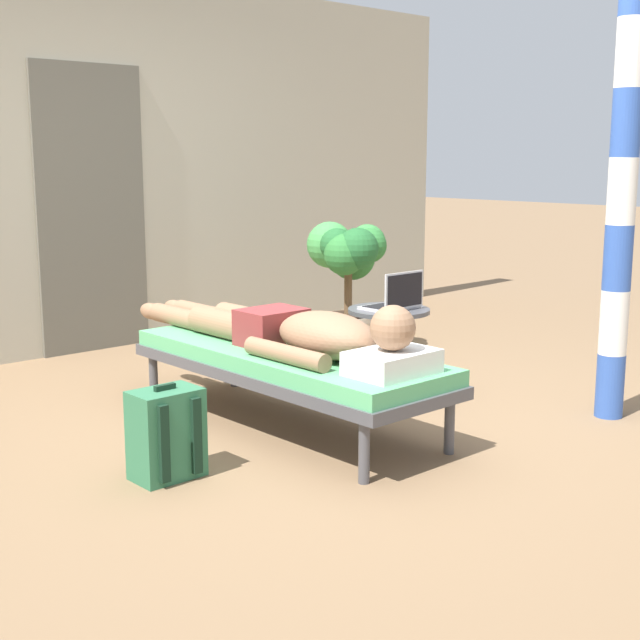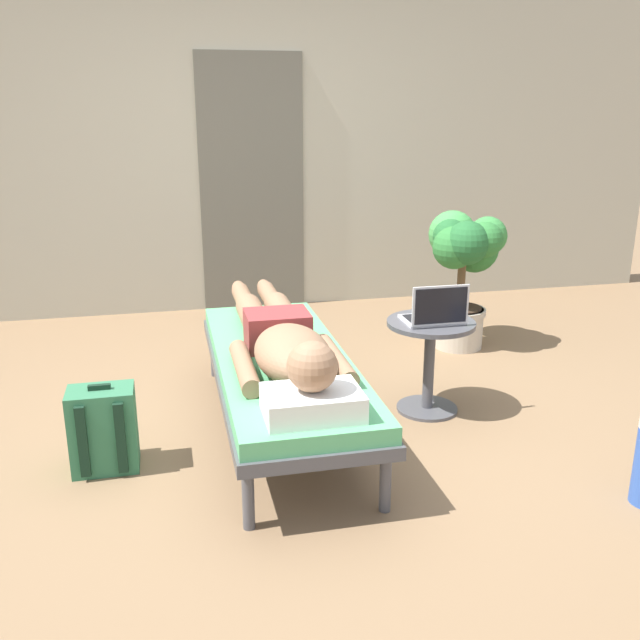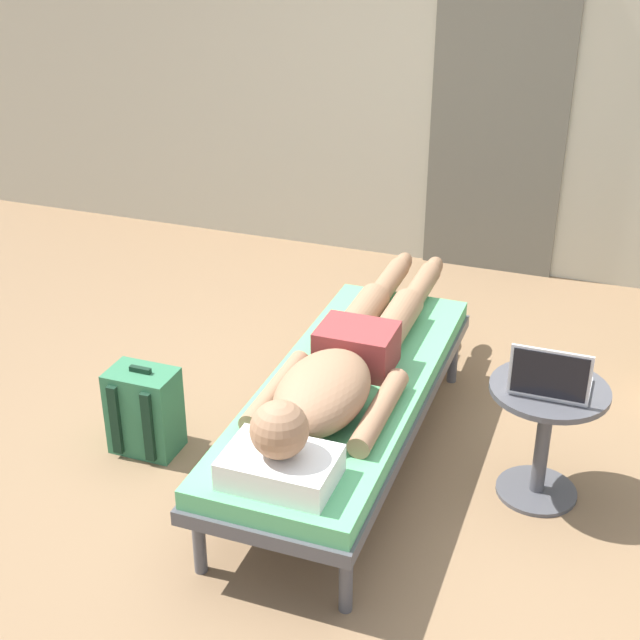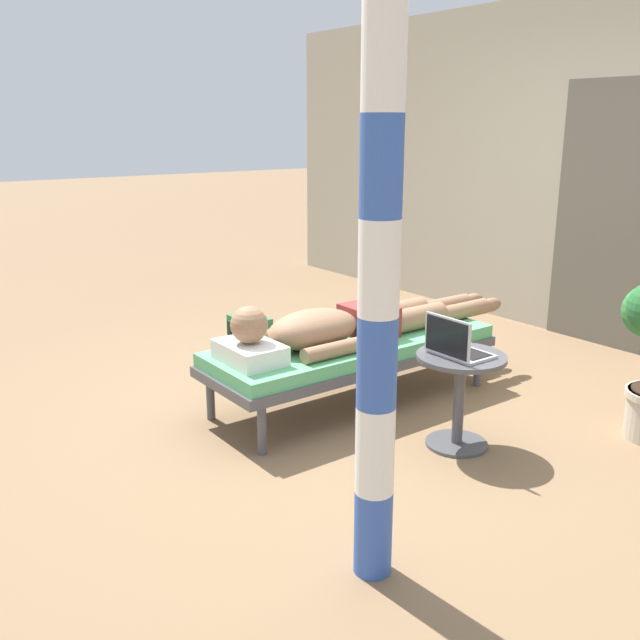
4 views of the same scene
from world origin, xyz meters
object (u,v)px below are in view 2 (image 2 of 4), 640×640
Objects in this scene: side_table at (430,350)px; potted_plant at (464,257)px; person_reclining at (284,341)px; laptop at (435,313)px; backpack at (104,430)px; lounge_chair at (282,368)px.

potted_plant reaches higher than side_table.
person_reclining is 0.84m from laptop.
laptop is 0.33× the size of potted_plant.
person_reclining is 5.12× the size of backpack.
backpack is at bearing -166.50° from lounge_chair.
lounge_chair is at bearing 90.00° from person_reclining.
lounge_chair is 0.88× the size of person_reclining.
backpack is (-1.71, -0.23, -0.39)m from laptop.
backpack reaches higher than lounge_chair.
lounge_chair is 6.14× the size of laptop.
backpack is (-0.88, -0.15, -0.32)m from person_reclining.
side_table is (0.83, 0.07, 0.01)m from lounge_chair.
person_reclining is 0.86m from side_table.
lounge_chair is 0.92m from backpack.
side_table is at bearing 8.77° from person_reclining.
laptop is at bearing -121.14° from potted_plant.
backpack is at bearing -170.45° from person_reclining.
side_table is 0.56× the size of potted_plant.
laptop is at bearing 5.30° from person_reclining.
side_table is at bearing 9.17° from backpack.
laptop reaches higher than lounge_chair.
lounge_chair is at bearing -179.05° from laptop.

